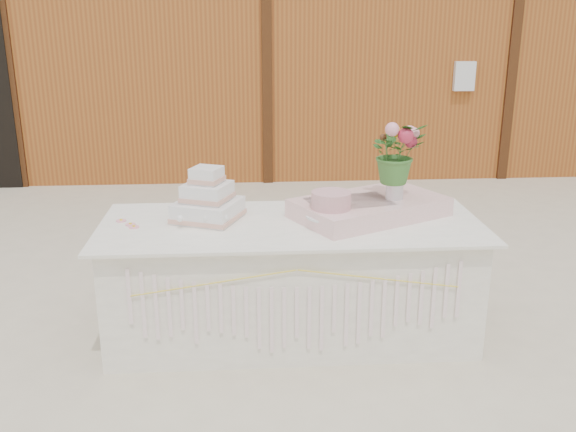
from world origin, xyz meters
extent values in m
plane|color=beige|center=(0.00, 0.00, 0.00)|extent=(80.00, 80.00, 0.00)
cube|color=#94531F|center=(0.00, 6.00, 1.50)|extent=(12.00, 4.00, 3.00)
cube|color=white|center=(0.00, 0.00, 0.38)|extent=(2.28, 0.88, 0.75)
cube|color=white|center=(0.00, 0.00, 0.76)|extent=(2.40, 1.00, 0.02)
cube|color=white|center=(-0.52, 0.10, 0.83)|extent=(0.48, 0.48, 0.13)
cube|color=#DC9F8B|center=(-0.52, 0.10, 0.80)|extent=(0.49, 0.49, 0.03)
cube|color=white|center=(-0.52, 0.10, 0.95)|extent=(0.34, 0.34, 0.11)
cube|color=#DC9F8B|center=(-0.52, 0.10, 0.92)|extent=(0.36, 0.36, 0.03)
cube|color=white|center=(-0.52, 0.10, 1.06)|extent=(0.22, 0.22, 0.10)
cube|color=#DC9F8B|center=(-0.52, 0.10, 1.03)|extent=(0.24, 0.24, 0.03)
cylinder|color=white|center=(0.24, -0.10, 0.78)|extent=(0.27, 0.27, 0.02)
cylinder|color=white|center=(0.24, -0.10, 0.81)|extent=(0.08, 0.08, 0.05)
cylinder|color=white|center=(0.24, -0.10, 0.84)|extent=(0.31, 0.31, 0.01)
cylinder|color=#DD9FA8|center=(0.24, -0.10, 0.92)|extent=(0.24, 0.24, 0.14)
cube|color=#FFCDCD|center=(0.51, 0.10, 0.83)|extent=(1.09, 0.92, 0.12)
cylinder|color=silver|center=(0.67, 0.09, 0.97)|extent=(0.11, 0.11, 0.15)
imported|color=#376C2B|center=(0.67, 0.09, 1.24)|extent=(0.41, 0.38, 0.39)
camera|label=1|loc=(-0.28, -3.82, 2.03)|focal=40.00mm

